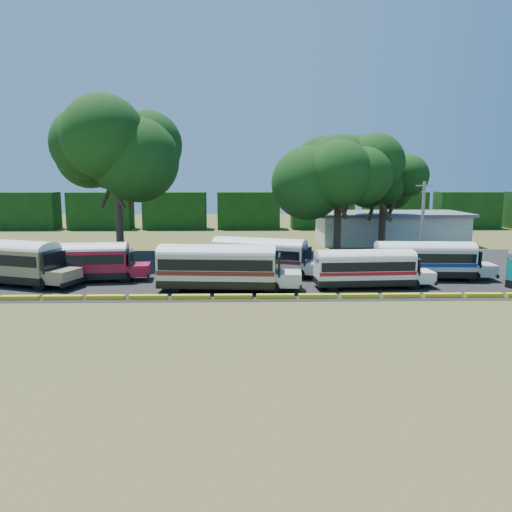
{
  "coord_description": "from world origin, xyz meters",
  "views": [
    {
      "loc": [
        -0.67,
        -33.5,
        8.63
      ],
      "look_at": [
        0.24,
        6.0,
        2.25
      ],
      "focal_mm": 35.0,
      "sensor_mm": 36.0,
      "label": 1
    }
  ],
  "objects_px": {
    "bus_red": "(81,260)",
    "bus_cream_west": "(220,265)",
    "bus_white_red": "(367,266)",
    "tree_west": "(116,147)",
    "bus_beige": "(8,259)"
  },
  "relations": [
    {
      "from": "bus_white_red",
      "to": "bus_cream_west",
      "type": "bearing_deg",
      "value": 179.78
    },
    {
      "from": "bus_cream_west",
      "to": "bus_white_red",
      "type": "relative_size",
      "value": 1.17
    },
    {
      "from": "bus_beige",
      "to": "tree_west",
      "type": "height_order",
      "value": "tree_west"
    },
    {
      "from": "bus_beige",
      "to": "bus_cream_west",
      "type": "height_order",
      "value": "bus_beige"
    },
    {
      "from": "bus_red",
      "to": "bus_cream_west",
      "type": "xyz_separation_m",
      "value": [
        11.58,
        -3.53,
        0.15
      ]
    },
    {
      "from": "bus_white_red",
      "to": "tree_west",
      "type": "xyz_separation_m",
      "value": [
        -22.83,
        15.94,
        9.88
      ]
    },
    {
      "from": "bus_beige",
      "to": "bus_white_red",
      "type": "bearing_deg",
      "value": 15.57
    },
    {
      "from": "bus_beige",
      "to": "bus_red",
      "type": "bearing_deg",
      "value": 29.23
    },
    {
      "from": "bus_red",
      "to": "bus_white_red",
      "type": "xyz_separation_m",
      "value": [
        22.84,
        -2.88,
        -0.14
      ]
    },
    {
      "from": "bus_white_red",
      "to": "tree_west",
      "type": "height_order",
      "value": "tree_west"
    },
    {
      "from": "tree_west",
      "to": "bus_red",
      "type": "bearing_deg",
      "value": -90.02
    },
    {
      "from": "bus_white_red",
      "to": "tree_west",
      "type": "distance_m",
      "value": 29.55
    },
    {
      "from": "bus_cream_west",
      "to": "tree_west",
      "type": "bearing_deg",
      "value": 129.53
    },
    {
      "from": "bus_beige",
      "to": "bus_red",
      "type": "distance_m",
      "value": 5.55
    },
    {
      "from": "tree_west",
      "to": "bus_cream_west",
      "type": "bearing_deg",
      "value": -55.09
    }
  ]
}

